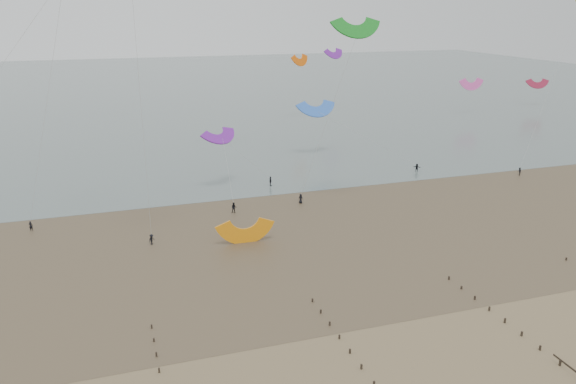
# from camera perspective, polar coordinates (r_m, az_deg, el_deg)

# --- Properties ---
(ground) EXTENTS (500.00, 500.00, 0.00)m
(ground) POSITION_cam_1_polar(r_m,az_deg,el_deg) (54.78, 2.94, -17.60)
(ground) COLOR brown
(ground) RESTS_ON ground
(sea_and_shore) EXTENTS (500.00, 665.00, 0.03)m
(sea_and_shore) POSITION_cam_1_polar(r_m,az_deg,el_deg) (83.14, -8.16, -4.60)
(sea_and_shore) COLOR #475654
(sea_and_shore) RESTS_ON ground
(kitesurfer_lead) EXTENTS (0.60, 0.44, 1.52)m
(kitesurfer_lead) POSITION_cam_1_polar(r_m,az_deg,el_deg) (92.97, -24.68, -3.15)
(kitesurfer_lead) COLOR black
(kitesurfer_lead) RESTS_ON ground
(kitesurfers) EXTENTS (110.61, 22.60, 1.83)m
(kitesurfers) POSITION_cam_1_polar(r_m,az_deg,el_deg) (98.65, 0.66, -0.17)
(kitesurfers) COLOR black
(kitesurfers) RESTS_ON ground
(grounded_kite) EXTENTS (7.17, 5.66, 3.87)m
(grounded_kite) POSITION_cam_1_polar(r_m,az_deg,el_deg) (80.85, -4.33, -5.15)
(grounded_kite) COLOR orange
(grounded_kite) RESTS_ON ground
(kites_airborne) EXTENTS (241.99, 109.27, 44.55)m
(kites_airborne) POSITION_cam_1_polar(r_m,az_deg,el_deg) (128.74, -14.42, 12.58)
(kites_airborne) COLOR red
(kites_airborne) RESTS_ON ground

